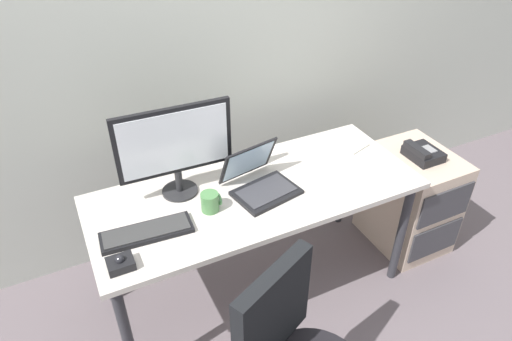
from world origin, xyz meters
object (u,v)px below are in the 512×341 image
(monitor_main, at_px, (175,145))
(coffee_mug, at_px, (210,202))
(file_cabinet, at_px, (410,199))
(trackball_mouse, at_px, (121,263))
(paper_notepad, at_px, (347,143))
(laptop, at_px, (260,181))
(keyboard, at_px, (147,232))
(desk_phone, at_px, (422,153))

(monitor_main, relative_size, coffee_mug, 5.85)
(file_cabinet, relative_size, monitor_main, 1.16)
(trackball_mouse, bearing_deg, paper_notepad, 15.75)
(laptop, xyz_separation_m, coffee_mug, (-0.28, -0.05, -0.00))
(file_cabinet, bearing_deg, keyboard, -178.72)
(file_cabinet, distance_m, coffee_mug, 1.40)
(coffee_mug, xyz_separation_m, paper_notepad, (0.94, 0.21, -0.04))
(monitor_main, bearing_deg, file_cabinet, -7.93)
(monitor_main, height_order, coffee_mug, monitor_main)
(file_cabinet, bearing_deg, coffee_mug, -179.97)
(desk_phone, xyz_separation_m, laptop, (-1.04, 0.06, 0.09))
(keyboard, relative_size, trackball_mouse, 3.81)
(keyboard, bearing_deg, file_cabinet, 1.28)
(desk_phone, relative_size, keyboard, 0.48)
(keyboard, height_order, laptop, laptop)
(file_cabinet, xyz_separation_m, trackball_mouse, (-1.80, -0.18, 0.43))
(desk_phone, distance_m, paper_notepad, 0.45)
(file_cabinet, relative_size, laptop, 1.80)
(keyboard, bearing_deg, monitor_main, 45.02)
(desk_phone, bearing_deg, laptop, 176.65)
(file_cabinet, height_order, desk_phone, desk_phone)
(file_cabinet, height_order, coffee_mug, coffee_mug)
(trackball_mouse, bearing_deg, keyboard, 45.04)
(monitor_main, distance_m, coffee_mug, 0.31)
(file_cabinet, distance_m, paper_notepad, 0.60)
(paper_notepad, bearing_deg, desk_phone, -31.27)
(laptop, bearing_deg, paper_notepad, 14.41)
(desk_phone, distance_m, keyboard, 1.64)
(laptop, height_order, paper_notepad, laptop)
(monitor_main, relative_size, paper_notepad, 2.70)
(desk_phone, distance_m, laptop, 1.04)
(desk_phone, relative_size, coffee_mug, 2.08)
(trackball_mouse, xyz_separation_m, paper_notepad, (1.41, 0.40, -0.02))
(file_cabinet, xyz_separation_m, paper_notepad, (-0.39, 0.21, 0.41))
(desk_phone, height_order, paper_notepad, desk_phone)
(desk_phone, height_order, coffee_mug, coffee_mug)
(monitor_main, height_order, laptop, monitor_main)
(file_cabinet, xyz_separation_m, desk_phone, (-0.01, -0.02, 0.36))
(trackball_mouse, distance_m, coffee_mug, 0.51)
(desk_phone, bearing_deg, monitor_main, 171.37)
(laptop, height_order, trackball_mouse, laptop)
(file_cabinet, distance_m, trackball_mouse, 1.86)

